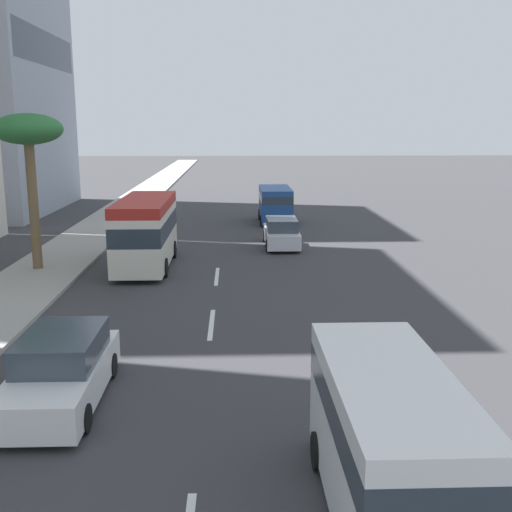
% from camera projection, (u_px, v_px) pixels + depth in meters
% --- Properties ---
extents(ground_plane, '(198.00, 198.00, 0.00)m').
position_uv_depth(ground_plane, '(221.00, 242.00, 34.76)').
color(ground_plane, '#38383A').
extents(sidewalk_right, '(162.00, 3.58, 0.15)m').
position_uv_depth(sidewalk_right, '(82.00, 242.00, 34.48)').
color(sidewalk_right, '#9E9B93').
rests_on(sidewalk_right, ground_plane).
extents(lane_stripe_mid, '(3.20, 0.16, 0.01)m').
position_uv_depth(lane_stripe_mid, '(211.00, 324.00, 20.40)').
color(lane_stripe_mid, silver).
rests_on(lane_stripe_mid, ground_plane).
extents(lane_stripe_far, '(3.20, 0.16, 0.01)m').
position_uv_depth(lane_stripe_far, '(217.00, 276.00, 26.86)').
color(lane_stripe_far, silver).
rests_on(lane_stripe_far, ground_plane).
extents(van_lead, '(5.18, 2.08, 2.59)m').
position_uv_depth(van_lead, '(389.00, 437.00, 10.08)').
color(van_lead, white).
rests_on(van_lead, ground_plane).
extents(minibus_second, '(6.96, 2.34, 3.18)m').
position_uv_depth(minibus_second, '(146.00, 230.00, 28.30)').
color(minibus_second, silver).
rests_on(minibus_second, ground_plane).
extents(car_third, '(4.79, 1.96, 1.66)m').
position_uv_depth(car_third, '(61.00, 370.00, 14.57)').
color(car_third, white).
rests_on(car_third, ground_plane).
extents(van_fourth, '(4.84, 2.15, 2.36)m').
position_uv_depth(van_fourth, '(275.00, 203.00, 41.33)').
color(van_fourth, '#1E478C').
rests_on(van_fourth, ground_plane).
extents(car_fifth, '(4.46, 1.82, 1.57)m').
position_uv_depth(car_fifth, '(281.00, 233.00, 33.27)').
color(car_fifth, silver).
rests_on(car_fifth, ground_plane).
extents(palm_tree, '(3.00, 3.00, 6.83)m').
position_uv_depth(palm_tree, '(28.00, 135.00, 26.58)').
color(palm_tree, brown).
rests_on(palm_tree, sidewalk_right).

